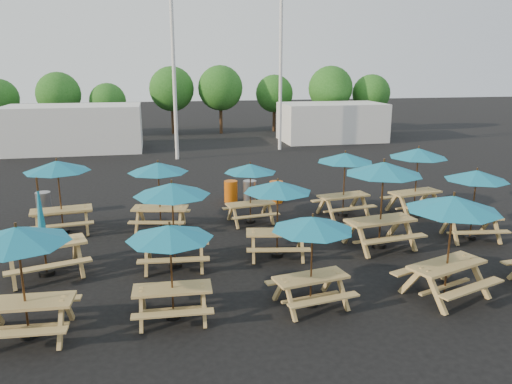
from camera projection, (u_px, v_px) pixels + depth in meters
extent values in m
plane|color=black|center=(266.00, 238.00, 15.41)|extent=(120.00, 120.00, 0.00)
cube|color=tan|center=(25.00, 302.00, 9.66)|extent=(1.84, 0.80, 0.06)
cube|color=tan|center=(16.00, 333.00, 9.10)|extent=(1.81, 0.35, 0.04)
cube|color=tan|center=(36.00, 300.00, 10.37)|extent=(1.81, 0.35, 0.04)
cylinder|color=black|center=(29.00, 334.00, 9.83)|extent=(0.36, 0.36, 0.10)
cylinder|color=brown|center=(23.00, 283.00, 9.56)|extent=(0.04, 0.04, 2.30)
cone|color=#157394|center=(17.00, 235.00, 9.32)|extent=(2.08, 2.08, 0.32)
cube|color=tan|center=(44.00, 244.00, 12.53)|extent=(2.14, 1.33, 0.07)
cube|color=tan|center=(49.00, 266.00, 11.99)|extent=(1.99, 0.85, 0.04)
cube|color=tan|center=(42.00, 247.00, 13.23)|extent=(1.99, 0.85, 0.04)
cylinder|color=black|center=(47.00, 273.00, 12.72)|extent=(0.40, 0.40, 0.11)
cylinder|color=brown|center=(42.00, 227.00, 12.42)|extent=(0.05, 0.05, 2.55)
cone|color=#157394|center=(40.00, 210.00, 12.31)|extent=(0.24, 0.24, 1.66)
cube|color=tan|center=(61.00, 210.00, 15.71)|extent=(1.93, 0.98, 0.06)
cube|color=tan|center=(62.00, 225.00, 15.17)|extent=(1.87, 0.53, 0.04)
cube|color=tan|center=(62.00, 213.00, 16.40)|extent=(1.87, 0.53, 0.04)
cylinder|color=black|center=(64.00, 231.00, 15.89)|extent=(0.37, 0.37, 0.10)
cylinder|color=brown|center=(60.00, 197.00, 15.61)|extent=(0.05, 0.05, 2.36)
cone|color=#157394|center=(57.00, 166.00, 15.36)|extent=(2.30, 2.30, 0.33)
cube|color=tan|center=(172.00, 289.00, 10.41)|extent=(1.66, 0.70, 0.05)
cube|color=tan|center=(173.00, 314.00, 9.90)|extent=(1.64, 0.29, 0.04)
cube|color=tan|center=(173.00, 288.00, 11.05)|extent=(1.64, 0.29, 0.04)
cylinder|color=black|center=(173.00, 316.00, 10.56)|extent=(0.33, 0.33, 0.09)
cylinder|color=brown|center=(172.00, 272.00, 10.31)|extent=(0.04, 0.04, 2.09)
cone|color=#157394|center=(170.00, 232.00, 10.10)|extent=(1.86, 1.86, 0.29)
cube|color=tan|center=(174.00, 240.00, 13.06)|extent=(1.86, 0.85, 0.06)
cube|color=tan|center=(174.00, 260.00, 12.50)|extent=(1.82, 0.40, 0.04)
cube|color=tan|center=(175.00, 242.00, 13.77)|extent=(1.82, 0.40, 0.04)
cylinder|color=black|center=(175.00, 265.00, 13.23)|extent=(0.36, 0.36, 0.10)
cylinder|color=brown|center=(173.00, 225.00, 12.96)|extent=(0.04, 0.04, 2.31)
cone|color=#157394|center=(172.00, 189.00, 12.72)|extent=(2.13, 2.13, 0.32)
cube|color=tan|center=(160.00, 208.00, 16.07)|extent=(1.85, 1.04, 0.06)
cube|color=tan|center=(156.00, 222.00, 15.52)|extent=(1.76, 0.61, 0.04)
cube|color=tan|center=(164.00, 211.00, 16.76)|extent=(1.76, 0.61, 0.04)
cylinder|color=black|center=(161.00, 228.00, 16.24)|extent=(0.35, 0.35, 0.10)
cylinder|color=brown|center=(159.00, 196.00, 15.97)|extent=(0.04, 0.04, 2.24)
cone|color=#157394|center=(158.00, 167.00, 15.74)|extent=(2.28, 2.28, 0.31)
cube|color=tan|center=(311.00, 277.00, 10.95)|extent=(1.72, 0.92, 0.05)
cube|color=tan|center=(324.00, 300.00, 10.48)|extent=(1.65, 0.51, 0.04)
cube|color=tan|center=(299.00, 278.00, 11.56)|extent=(1.65, 0.51, 0.04)
cylinder|color=black|center=(310.00, 303.00, 11.11)|extent=(0.33, 0.33, 0.09)
cylinder|color=brown|center=(311.00, 262.00, 10.86)|extent=(0.04, 0.04, 2.09)
cone|color=#157394|center=(313.00, 223.00, 10.64)|extent=(2.08, 2.08, 0.29)
cube|color=tan|center=(277.00, 232.00, 13.80)|extent=(1.80, 0.95, 0.06)
cube|color=tan|center=(279.00, 250.00, 13.26)|extent=(1.73, 0.53, 0.04)
cube|color=tan|center=(276.00, 234.00, 14.47)|extent=(1.73, 0.53, 0.04)
cylinder|color=black|center=(277.00, 255.00, 13.96)|extent=(0.34, 0.34, 0.10)
cylinder|color=brown|center=(277.00, 219.00, 13.70)|extent=(0.04, 0.04, 2.19)
cone|color=#157394|center=(278.00, 186.00, 13.47)|extent=(2.17, 2.17, 0.30)
cube|color=tan|center=(250.00, 204.00, 16.79)|extent=(1.68, 0.86, 0.05)
cube|color=tan|center=(257.00, 216.00, 16.32)|extent=(1.62, 0.46, 0.04)
cube|color=tan|center=(245.00, 207.00, 17.38)|extent=(1.62, 0.46, 0.04)
cylinder|color=black|center=(250.00, 221.00, 16.94)|extent=(0.32, 0.32, 0.09)
cylinder|color=brown|center=(250.00, 193.00, 16.70)|extent=(0.04, 0.04, 2.05)
cone|color=#157394|center=(250.00, 168.00, 16.48)|extent=(2.00, 2.00, 0.28)
cube|color=tan|center=(447.00, 264.00, 11.38)|extent=(2.04, 1.32, 0.06)
cube|color=tan|center=(472.00, 288.00, 10.88)|extent=(1.88, 0.87, 0.04)
cube|color=tan|center=(422.00, 267.00, 12.04)|extent=(1.88, 0.87, 0.04)
cylinder|color=black|center=(444.00, 294.00, 11.57)|extent=(0.38, 0.38, 0.11)
cylinder|color=brown|center=(449.00, 247.00, 11.28)|extent=(0.05, 0.05, 2.43)
cone|color=#157394|center=(453.00, 203.00, 11.02)|extent=(2.65, 2.65, 0.34)
cube|color=tan|center=(380.00, 220.00, 14.46)|extent=(2.11, 1.07, 0.07)
cube|color=tan|center=(395.00, 239.00, 13.87)|extent=(2.03, 0.57, 0.04)
cube|color=tan|center=(366.00, 223.00, 15.21)|extent=(2.03, 0.57, 0.04)
cylinder|color=black|center=(379.00, 245.00, 14.65)|extent=(0.40, 0.40, 0.11)
cylinder|color=brown|center=(381.00, 205.00, 14.34)|extent=(0.05, 0.05, 2.57)
cone|color=#157394|center=(384.00, 168.00, 14.07)|extent=(2.51, 2.51, 0.36)
cube|color=tan|center=(344.00, 196.00, 17.52)|extent=(1.88, 1.00, 0.06)
cube|color=tan|center=(353.00, 208.00, 17.01)|extent=(1.80, 0.56, 0.04)
cube|color=tan|center=(334.00, 199.00, 18.19)|extent=(1.80, 0.56, 0.04)
cylinder|color=black|center=(343.00, 214.00, 17.69)|extent=(0.36, 0.36, 0.10)
cylinder|color=brown|center=(344.00, 184.00, 17.42)|extent=(0.04, 0.04, 2.28)
cone|color=#157394|center=(345.00, 157.00, 17.18)|extent=(2.27, 2.27, 0.32)
cube|color=tan|center=(472.00, 217.00, 15.19)|extent=(1.77, 0.87, 0.06)
cube|color=tan|center=(482.00, 232.00, 14.65)|extent=(1.72, 0.44, 0.04)
cube|color=tan|center=(461.00, 219.00, 15.86)|extent=(1.72, 0.44, 0.04)
cylinder|color=black|center=(470.00, 237.00, 15.35)|extent=(0.34, 0.34, 0.09)
cylinder|color=brown|center=(473.00, 205.00, 15.09)|extent=(0.04, 0.04, 2.18)
cone|color=#157394|center=(477.00, 175.00, 14.87)|extent=(2.08, 2.08, 0.30)
cube|color=tan|center=(415.00, 192.00, 17.88)|extent=(1.97, 1.08, 0.06)
cube|color=tan|center=(428.00, 205.00, 17.34)|extent=(1.88, 0.62, 0.04)
cube|color=tan|center=(402.00, 196.00, 18.56)|extent=(1.88, 0.62, 0.04)
cylinder|color=black|center=(414.00, 211.00, 18.05)|extent=(0.37, 0.37, 0.10)
cylinder|color=brown|center=(416.00, 181.00, 17.77)|extent=(0.05, 0.05, 2.38)
cone|color=#157394|center=(418.00, 153.00, 17.52)|extent=(2.40, 2.40, 0.33)
cylinder|color=gray|center=(44.00, 204.00, 17.69)|extent=(0.52, 0.52, 0.84)
cylinder|color=#C9580B|center=(231.00, 191.00, 19.39)|extent=(0.52, 0.52, 0.84)
cylinder|color=gray|center=(250.00, 191.00, 19.42)|extent=(0.52, 0.52, 0.84)
cylinder|color=#C9580B|center=(276.00, 192.00, 19.30)|extent=(0.52, 0.52, 0.84)
cylinder|color=silver|center=(173.00, 49.00, 26.81)|extent=(0.20, 0.20, 12.00)
cylinder|color=silver|center=(281.00, 51.00, 29.97)|extent=(0.20, 0.20, 12.00)
cube|color=silver|center=(74.00, 128.00, 30.58)|extent=(8.00, 4.00, 2.80)
cube|color=silver|center=(332.00, 122.00, 34.86)|extent=(7.00, 4.00, 2.60)
cylinder|color=#382314|center=(2.00, 124.00, 36.38)|extent=(0.24, 0.24, 1.92)
cylinder|color=#382314|center=(61.00, 124.00, 35.92)|extent=(0.24, 0.24, 2.14)
sphere|color=#1E5919|center=(59.00, 94.00, 35.40)|extent=(3.11, 3.11, 3.11)
cylinder|color=#382314|center=(109.00, 125.00, 36.38)|extent=(0.24, 0.24, 1.78)
sphere|color=#1E5919|center=(108.00, 101.00, 35.95)|extent=(2.59, 2.59, 2.59)
cylinder|color=#382314|center=(173.00, 119.00, 38.23)|extent=(0.24, 0.24, 2.31)
sphere|color=#1E5919|center=(172.00, 89.00, 37.67)|extent=(3.36, 3.36, 3.36)
cylinder|color=#382314|center=(221.00, 118.00, 38.50)|extent=(0.24, 0.24, 2.35)
sphere|color=#1E5919|center=(220.00, 88.00, 37.93)|extent=(3.41, 3.41, 3.41)
cylinder|color=#382314|center=(274.00, 119.00, 39.78)|extent=(0.24, 0.24, 2.02)
sphere|color=#1E5919|center=(274.00, 93.00, 39.29)|extent=(2.94, 2.94, 2.94)
cylinder|color=#382314|center=(329.00, 118.00, 38.83)|extent=(0.24, 0.24, 2.32)
sphere|color=#1E5919|center=(330.00, 88.00, 38.27)|extent=(3.38, 3.38, 3.38)
cylinder|color=#382314|center=(370.00, 119.00, 39.55)|extent=(0.24, 0.24, 2.03)
sphere|color=#1E5919|center=(371.00, 93.00, 39.06)|extent=(2.95, 2.95, 2.95)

